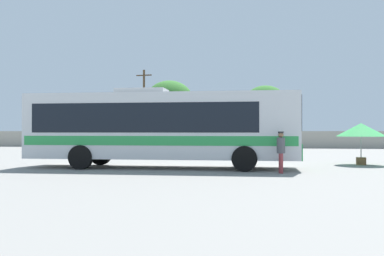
# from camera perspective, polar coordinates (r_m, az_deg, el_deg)

# --- Properties ---
(ground_plane) EXTENTS (300.00, 300.00, 0.00)m
(ground_plane) POSITION_cam_1_polar(r_m,az_deg,el_deg) (28.86, 0.99, -3.70)
(ground_plane) COLOR gray
(perimeter_wall) EXTENTS (80.00, 0.30, 1.66)m
(perimeter_wall) POSITION_cam_1_polar(r_m,az_deg,el_deg) (42.56, 3.48, -1.54)
(perimeter_wall) COLOR #9E998C
(perimeter_wall) RESTS_ON ground_plane
(coach_bus_silver_green) EXTENTS (11.98, 2.86, 3.53)m
(coach_bus_silver_green) POSITION_cam_1_polar(r_m,az_deg,el_deg) (18.93, -4.52, 0.32)
(coach_bus_silver_green) COLOR silver
(coach_bus_silver_green) RESTS_ON ground_plane
(attendant_by_bus_door) EXTENTS (0.36, 0.36, 1.62)m
(attendant_by_bus_door) POSITION_cam_1_polar(r_m,az_deg,el_deg) (16.81, 11.89, -2.85)
(attendant_by_bus_door) COLOR #99383D
(attendant_by_bus_door) RESTS_ON ground_plane
(vendor_umbrella_near_gate_green) EXTENTS (2.35, 2.35, 2.03)m
(vendor_umbrella_near_gate_green) POSITION_cam_1_polar(r_m,az_deg,el_deg) (22.19, 21.81, -0.30)
(vendor_umbrella_near_gate_green) COLOR gray
(vendor_umbrella_near_gate_green) RESTS_ON ground_plane
(parked_car_leftmost_silver) EXTENTS (4.16, 2.03, 1.53)m
(parked_car_leftmost_silver) POSITION_cam_1_polar(r_m,az_deg,el_deg) (41.24, -13.41, -1.60)
(parked_car_leftmost_silver) COLOR #B7BABF
(parked_car_leftmost_silver) RESTS_ON ground_plane
(parked_car_second_dark_blue) EXTENTS (4.13, 2.07, 1.51)m
(parked_car_second_dark_blue) POSITION_cam_1_polar(r_m,az_deg,el_deg) (39.70, -5.33, -1.66)
(parked_car_second_dark_blue) COLOR navy
(parked_car_second_dark_blue) RESTS_ON ground_plane
(parked_car_third_white) EXTENTS (4.36, 2.15, 1.48)m
(parked_car_third_white) POSITION_cam_1_polar(r_m,az_deg,el_deg) (39.12, 3.79, -1.70)
(parked_car_third_white) COLOR silver
(parked_car_third_white) RESTS_ON ground_plane
(utility_pole_near) EXTENTS (1.80, 0.37, 8.45)m
(utility_pole_near) POSITION_cam_1_polar(r_m,az_deg,el_deg) (47.09, -6.49, 2.92)
(utility_pole_near) COLOR #4C3823
(utility_pole_near) RESTS_ON ground_plane
(roadside_tree_left) EXTENTS (3.83, 3.83, 5.43)m
(roadside_tree_left) POSITION_cam_1_polar(r_m,az_deg,el_deg) (48.55, -12.63, 2.10)
(roadside_tree_left) COLOR brown
(roadside_tree_left) RESTS_ON ground_plane
(roadside_tree_midleft) EXTENTS (5.53, 5.53, 7.48)m
(roadside_tree_midleft) POSITION_cam_1_polar(r_m,az_deg,el_deg) (48.77, -3.06, 3.64)
(roadside_tree_midleft) COLOR brown
(roadside_tree_midleft) RESTS_ON ground_plane
(roadside_tree_midright) EXTENTS (4.92, 4.92, 6.74)m
(roadside_tree_midright) POSITION_cam_1_polar(r_m,az_deg,el_deg) (47.81, 9.84, 3.15)
(roadside_tree_midright) COLOR brown
(roadside_tree_midright) RESTS_ON ground_plane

